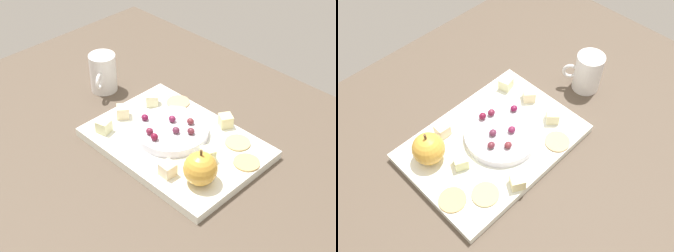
% 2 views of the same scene
% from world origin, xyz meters
% --- Properties ---
extents(table, '(1.20, 0.83, 0.05)m').
position_xyz_m(table, '(0.00, 0.00, 0.02)').
color(table, brown).
rests_on(table, ground).
extents(platter, '(0.36, 0.26, 0.02)m').
position_xyz_m(platter, '(-0.00, -0.00, 0.05)').
color(platter, white).
rests_on(platter, table).
extents(serving_dish, '(0.16, 0.16, 0.02)m').
position_xyz_m(serving_dish, '(0.02, -0.01, 0.07)').
color(serving_dish, silver).
rests_on(serving_dish, platter).
extents(apple_whole, '(0.07, 0.07, 0.07)m').
position_xyz_m(apple_whole, '(-0.12, 0.06, 0.10)').
color(apple_whole, gold).
rests_on(apple_whole, platter).
extents(apple_stem, '(0.01, 0.01, 0.01)m').
position_xyz_m(apple_stem, '(-0.12, 0.06, 0.14)').
color(apple_stem, brown).
rests_on(apple_stem, apple_whole).
extents(cheese_cube_0, '(0.04, 0.04, 0.03)m').
position_xyz_m(cheese_cube_0, '(-0.09, -0.00, 0.08)').
color(cheese_cube_0, beige).
rests_on(cheese_cube_0, platter).
extents(cheese_cube_1, '(0.04, 0.04, 0.03)m').
position_xyz_m(cheese_cube_1, '(-0.04, -0.11, 0.08)').
color(cheese_cube_1, beige).
rests_on(cheese_cube_1, platter).
extents(cheese_cube_2, '(0.04, 0.04, 0.03)m').
position_xyz_m(cheese_cube_2, '(0.13, -0.05, 0.08)').
color(cheese_cube_2, beige).
rests_on(cheese_cube_2, platter).
extents(cheese_cube_3, '(0.03, 0.03, 0.03)m').
position_xyz_m(cheese_cube_3, '(0.13, 0.09, 0.08)').
color(cheese_cube_3, beige).
rests_on(cheese_cube_3, platter).
extents(cheese_cube_4, '(0.03, 0.03, 0.03)m').
position_xyz_m(cheese_cube_4, '(-0.06, 0.09, 0.08)').
color(cheese_cube_4, beige).
rests_on(cheese_cube_4, platter).
extents(cheese_cube_5, '(0.04, 0.04, 0.03)m').
position_xyz_m(cheese_cube_5, '(0.14, 0.03, 0.08)').
color(cheese_cube_5, beige).
rests_on(cheese_cube_5, platter).
extents(cracker_0, '(0.05, 0.05, 0.00)m').
position_xyz_m(cracker_0, '(0.09, -0.10, 0.07)').
color(cracker_0, tan).
rests_on(cracker_0, platter).
extents(cracker_1, '(0.05, 0.05, 0.00)m').
position_xyz_m(cracker_1, '(-0.15, -0.05, 0.07)').
color(cracker_1, tan).
rests_on(cracker_1, platter).
extents(cracker_2, '(0.05, 0.05, 0.00)m').
position_xyz_m(cracker_2, '(-0.10, -0.08, 0.07)').
color(cracker_2, tan).
rests_on(cracker_2, platter).
extents(grape_0, '(0.02, 0.01, 0.01)m').
position_xyz_m(grape_0, '(0.04, 0.04, 0.09)').
color(grape_0, maroon).
rests_on(grape_0, serving_dish).
extents(grape_1, '(0.02, 0.01, 0.01)m').
position_xyz_m(grape_1, '(0.03, -0.02, 0.09)').
color(grape_1, maroon).
rests_on(grape_1, serving_dish).
extents(grape_2, '(0.02, 0.01, 0.01)m').
position_xyz_m(grape_2, '(-0.02, -0.02, 0.09)').
color(grape_2, maroon).
rests_on(grape_2, serving_dish).
extents(grape_3, '(0.02, 0.01, 0.01)m').
position_xyz_m(grape_3, '(0.08, 0.02, 0.09)').
color(grape_3, maroon).
rests_on(grape_3, serving_dish).
extents(grape_4, '(0.02, 0.01, 0.02)m').
position_xyz_m(grape_4, '(0.02, 0.05, 0.09)').
color(grape_4, maroon).
rests_on(grape_4, serving_dish).
extents(grape_5, '(0.02, 0.01, 0.01)m').
position_xyz_m(grape_5, '(0.00, -0.04, 0.09)').
color(grape_5, maroon).
rests_on(grape_5, serving_dish).
extents(grape_6, '(0.02, 0.01, 0.01)m').
position_xyz_m(grape_6, '(0.00, -0.00, 0.09)').
color(grape_6, '#5F263E').
rests_on(grape_6, serving_dish).
extents(cup, '(0.07, 0.09, 0.10)m').
position_xyz_m(cup, '(0.28, -0.03, 0.09)').
color(cup, white).
rests_on(cup, table).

